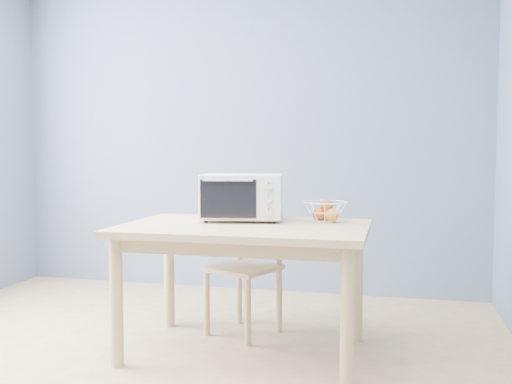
% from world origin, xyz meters
% --- Properties ---
extents(room, '(4.01, 4.51, 2.61)m').
position_xyz_m(room, '(0.00, 0.00, 1.30)').
color(room, tan).
rests_on(room, ground).
extents(dining_table, '(1.40, 0.90, 0.75)m').
position_xyz_m(dining_table, '(0.42, 0.74, 0.65)').
color(dining_table, tan).
rests_on(dining_table, ground).
extents(toaster_oven, '(0.53, 0.42, 0.28)m').
position_xyz_m(toaster_oven, '(0.34, 0.92, 0.90)').
color(toaster_oven, white).
rests_on(toaster_oven, dining_table).
extents(fruit_basket, '(0.29, 0.29, 0.14)m').
position_xyz_m(fruit_basket, '(0.86, 0.99, 0.82)').
color(fruit_basket, silver).
rests_on(fruit_basket, dining_table).
extents(dining_chair, '(0.51, 0.51, 0.83)m').
position_xyz_m(dining_chair, '(0.34, 1.11, 0.41)').
color(dining_chair, tan).
rests_on(dining_chair, ground).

